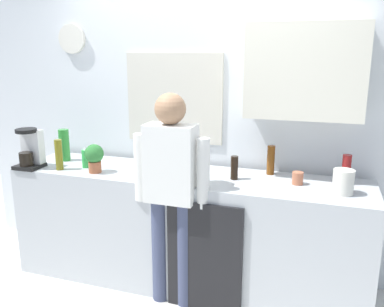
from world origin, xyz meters
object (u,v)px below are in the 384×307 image
at_px(cup_white_mug, 176,175).
at_px(mixing_bowl, 172,166).
at_px(potted_plant, 94,156).
at_px(person_at_sink, 171,184).
at_px(bottle_clear_soda, 64,145).
at_px(coffee_maker, 30,150).
at_px(bottle_olive_oil, 59,155).
at_px(cup_terracotta_mug, 298,178).
at_px(bottle_amber_beer, 271,160).
at_px(dish_soap, 85,158).
at_px(storage_canister, 343,182).
at_px(bottle_dark_sauce, 234,168).
at_px(bottle_red_vinegar, 346,170).

relative_size(cup_white_mug, mixing_bowl, 0.43).
relative_size(potted_plant, person_at_sink, 0.14).
bearing_deg(bottle_clear_soda, coffee_maker, -116.61).
bearing_deg(bottle_olive_oil, cup_terracotta_mug, 6.92).
height_order(bottle_amber_beer, potted_plant, same).
bearing_deg(dish_soap, storage_canister, -0.26).
bearing_deg(bottle_olive_oil, bottle_dark_sauce, 8.00).
xyz_separation_m(coffee_maker, bottle_dark_sauce, (1.68, 0.21, -0.06)).
relative_size(bottle_red_vinegar, bottle_dark_sauce, 1.22).
bearing_deg(potted_plant, cup_terracotta_mug, 7.55).
bearing_deg(coffee_maker, bottle_dark_sauce, 7.19).
relative_size(bottle_amber_beer, bottle_red_vinegar, 1.05).
bearing_deg(bottle_olive_oil, person_at_sink, -5.94).
bearing_deg(bottle_olive_oil, cup_white_mug, 0.87).
bearing_deg(dish_soap, bottle_red_vinegar, 6.20).
height_order(coffee_maker, cup_white_mug, coffee_maker).
bearing_deg(storage_canister, mixing_bowl, 173.79).
bearing_deg(bottle_clear_soda, dish_soap, -24.83).
bearing_deg(bottle_olive_oil, dish_soap, 36.28).
distance_m(bottle_amber_beer, mixing_bowl, 0.78).
relative_size(coffee_maker, bottle_amber_beer, 1.43).
distance_m(mixing_bowl, storage_canister, 1.30).
height_order(bottle_clear_soda, cup_white_mug, bottle_clear_soda).
relative_size(potted_plant, dish_soap, 1.28).
height_order(potted_plant, person_at_sink, person_at_sink).
height_order(bottle_amber_beer, storage_canister, bottle_amber_beer).
bearing_deg(dish_soap, bottle_olive_oil, -143.72).
distance_m(bottle_dark_sauce, cup_white_mug, 0.44).
xyz_separation_m(coffee_maker, potted_plant, (0.59, 0.03, -0.01)).
xyz_separation_m(bottle_red_vinegar, cup_white_mug, (-1.20, -0.33, -0.06)).
bearing_deg(person_at_sink, potted_plant, 167.46).
distance_m(bottle_amber_beer, bottle_olive_oil, 1.70).
height_order(dish_soap, storage_canister, dish_soap).
bearing_deg(mixing_bowl, storage_canister, -6.21).
height_order(coffee_maker, bottle_clear_soda, coffee_maker).
distance_m(bottle_amber_beer, bottle_dark_sauce, 0.33).
height_order(bottle_amber_beer, cup_white_mug, bottle_amber_beer).
bearing_deg(mixing_bowl, cup_terracotta_mug, -1.48).
height_order(bottle_olive_oil, person_at_sink, person_at_sink).
distance_m(bottle_red_vinegar, storage_canister, 0.23).
distance_m(coffee_maker, mixing_bowl, 1.19).
distance_m(bottle_red_vinegar, potted_plant, 1.91).
distance_m(cup_white_mug, mixing_bowl, 0.27).
relative_size(coffee_maker, bottle_dark_sauce, 1.83).
relative_size(bottle_clear_soda, dish_soap, 1.56).
relative_size(bottle_amber_beer, mixing_bowl, 1.05).
xyz_separation_m(potted_plant, person_at_sink, (0.70, -0.13, -0.11)).
height_order(bottle_dark_sauce, potted_plant, potted_plant).
height_order(bottle_amber_beer, bottle_dark_sauce, bottle_amber_beer).
bearing_deg(storage_canister, bottle_dark_sauce, 173.66).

